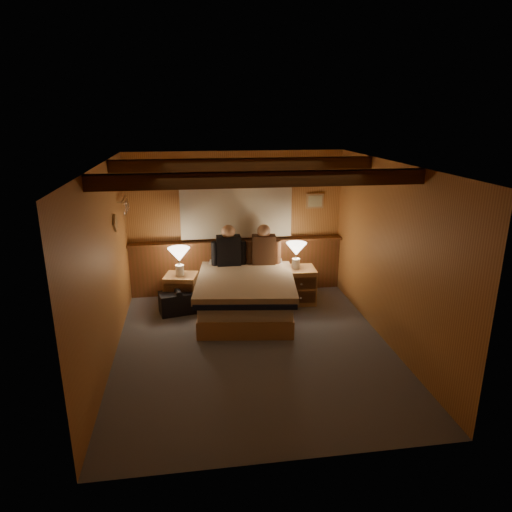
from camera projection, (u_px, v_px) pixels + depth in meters
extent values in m
plane|color=slate|center=(254.00, 347.00, 6.06)|extent=(4.20, 4.20, 0.00)
plane|color=#B67744|center=(254.00, 165.00, 5.34)|extent=(4.20, 4.20, 0.00)
plane|color=#B67E41|center=(236.00, 223.00, 7.68)|extent=(3.60, 0.00, 3.60)
plane|color=#B67E41|center=(105.00, 269.00, 5.45)|extent=(0.00, 4.20, 4.20)
plane|color=#B67E41|center=(390.00, 255.00, 5.95)|extent=(0.00, 4.20, 4.20)
plane|color=#B67E41|center=(290.00, 341.00, 3.72)|extent=(3.60, 0.00, 3.60)
cube|color=brown|center=(237.00, 267.00, 7.85)|extent=(3.60, 0.12, 0.90)
cube|color=brown|center=(237.00, 241.00, 7.66)|extent=(3.60, 0.22, 0.04)
cylinder|color=#462911|center=(236.00, 173.00, 7.36)|extent=(2.10, 0.05, 0.05)
sphere|color=#462911|center=(170.00, 174.00, 7.21)|extent=(0.08, 0.08, 0.08)
sphere|color=#462911|center=(299.00, 172.00, 7.50)|extent=(0.08, 0.08, 0.08)
cube|color=silver|center=(236.00, 207.00, 7.53)|extent=(1.85, 0.08, 1.05)
cube|color=#462911|center=(262.00, 179.00, 4.80)|extent=(3.60, 0.15, 0.16)
cube|color=#462911|center=(244.00, 164.00, 6.22)|extent=(3.60, 0.15, 0.16)
cylinder|color=silver|center=(123.00, 199.00, 6.81)|extent=(0.03, 0.55, 0.03)
torus|color=silver|center=(125.00, 209.00, 6.70)|extent=(0.01, 0.21, 0.21)
torus|color=silver|center=(127.00, 206.00, 6.92)|extent=(0.01, 0.21, 0.21)
cube|color=#A57F52|center=(315.00, 201.00, 7.75)|extent=(0.30, 0.03, 0.25)
cube|color=beige|center=(315.00, 201.00, 7.74)|extent=(0.24, 0.01, 0.19)
cube|color=#B07B4B|center=(246.00, 305.00, 7.05)|extent=(1.56, 1.94, 0.27)
cube|color=silver|center=(246.00, 291.00, 6.98)|extent=(1.51, 1.90, 0.21)
cube|color=black|center=(245.00, 288.00, 6.73)|extent=(1.57, 1.60, 0.07)
cube|color=tan|center=(246.00, 281.00, 6.82)|extent=(1.64, 1.78, 0.11)
cube|color=silver|center=(225.00, 266.00, 7.59)|extent=(0.57, 0.37, 0.14)
cube|color=silver|center=(266.00, 265.00, 7.60)|extent=(0.57, 0.37, 0.14)
cube|color=#B07B4B|center=(182.00, 291.00, 7.27)|extent=(0.57, 0.53, 0.54)
cube|color=brown|center=(178.00, 289.00, 7.04)|extent=(0.43, 0.11, 0.19)
cube|color=brown|center=(179.00, 302.00, 7.10)|extent=(0.43, 0.11, 0.19)
cylinder|color=silver|center=(178.00, 289.00, 7.04)|extent=(0.04, 0.04, 0.03)
cylinder|color=silver|center=(179.00, 302.00, 7.10)|extent=(0.04, 0.04, 0.03)
cube|color=#B07B4B|center=(298.00, 285.00, 7.45)|extent=(0.55, 0.50, 0.58)
cube|color=brown|center=(301.00, 283.00, 7.20)|extent=(0.48, 0.05, 0.20)
cube|color=brown|center=(301.00, 297.00, 7.27)|extent=(0.48, 0.05, 0.20)
cylinder|color=silver|center=(301.00, 283.00, 7.20)|extent=(0.03, 0.03, 0.03)
cylinder|color=silver|center=(301.00, 297.00, 7.27)|extent=(0.03, 0.03, 0.03)
cylinder|color=white|center=(180.00, 270.00, 7.14)|extent=(0.13, 0.13, 0.17)
cylinder|color=silver|center=(179.00, 263.00, 7.11)|extent=(0.02, 0.02, 0.10)
cone|color=#FFE6C6|center=(179.00, 255.00, 7.06)|extent=(0.35, 0.35, 0.21)
cylinder|color=white|center=(296.00, 264.00, 7.33)|extent=(0.13, 0.13, 0.16)
cylinder|color=silver|center=(296.00, 257.00, 7.30)|extent=(0.02, 0.02, 0.09)
cone|color=#FFE6C6|center=(296.00, 249.00, 7.26)|extent=(0.33, 0.33, 0.20)
cube|color=black|center=(229.00, 251.00, 7.35)|extent=(0.38, 0.22, 0.50)
cylinder|color=black|center=(215.00, 254.00, 7.33)|extent=(0.12, 0.12, 0.40)
cylinder|color=black|center=(242.00, 253.00, 7.39)|extent=(0.12, 0.12, 0.40)
sphere|color=#DCAA84|center=(228.00, 232.00, 7.25)|extent=(0.22, 0.22, 0.22)
cube|color=#492D1D|center=(264.00, 250.00, 7.41)|extent=(0.40, 0.26, 0.50)
cylinder|color=#492D1D|center=(250.00, 253.00, 7.41)|extent=(0.12, 0.12, 0.40)
cylinder|color=#492D1D|center=(277.00, 252.00, 7.43)|extent=(0.12, 0.12, 0.40)
sphere|color=#DCAA84|center=(264.00, 231.00, 7.32)|extent=(0.22, 0.22, 0.22)
cube|color=black|center=(178.00, 302.00, 7.08)|extent=(0.61, 0.44, 0.33)
cylinder|color=black|center=(177.00, 291.00, 7.02)|extent=(0.16, 0.35, 0.09)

